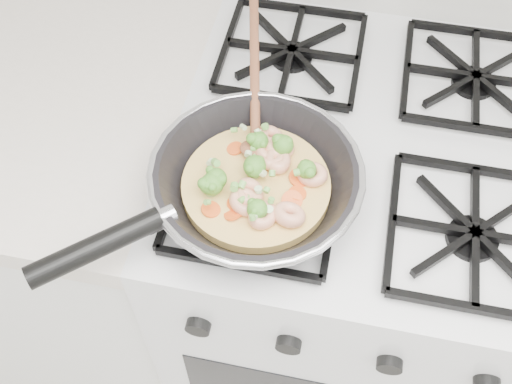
# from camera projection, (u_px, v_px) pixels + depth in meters

# --- Properties ---
(stove) EXTENTS (0.60, 0.60, 0.92)m
(stove) POSITION_uv_depth(u_px,v_px,m) (340.00, 274.00, 1.30)
(stove) COLOR white
(stove) RESTS_ON ground
(skillet) EXTENTS (0.39, 0.55, 0.09)m
(skillet) POSITION_uv_depth(u_px,v_px,m) (253.00, 181.00, 0.83)
(skillet) COLOR black
(skillet) RESTS_ON stove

